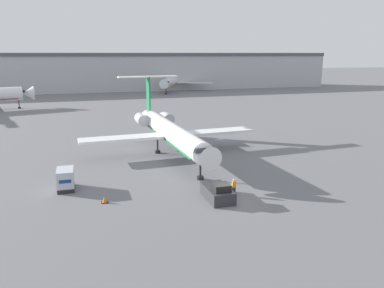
{
  "coord_description": "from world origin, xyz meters",
  "views": [
    {
      "loc": [
        -12.92,
        -32.38,
        14.33
      ],
      "look_at": [
        0.0,
        11.05,
        3.34
      ],
      "focal_mm": 35.0,
      "sensor_mm": 36.0,
      "label": 1
    }
  ],
  "objects_px": {
    "airplane_main": "(169,130)",
    "luggage_cart": "(66,179)",
    "worker_near_tug": "(234,187)",
    "traffic_cone_left": "(105,200)",
    "pushback_tug": "(218,192)",
    "airplane_parked_far_left": "(173,81)"
  },
  "relations": [
    {
      "from": "airplane_main",
      "to": "worker_near_tug",
      "type": "height_order",
      "value": "airplane_main"
    },
    {
      "from": "traffic_cone_left",
      "to": "airplane_main",
      "type": "bearing_deg",
      "value": 57.92
    },
    {
      "from": "pushback_tug",
      "to": "worker_near_tug",
      "type": "bearing_deg",
      "value": 15.15
    },
    {
      "from": "luggage_cart",
      "to": "airplane_parked_far_left",
      "type": "height_order",
      "value": "airplane_parked_far_left"
    },
    {
      "from": "luggage_cart",
      "to": "worker_near_tug",
      "type": "relative_size",
      "value": 1.65
    },
    {
      "from": "pushback_tug",
      "to": "airplane_parked_far_left",
      "type": "distance_m",
      "value": 113.97
    },
    {
      "from": "airplane_main",
      "to": "traffic_cone_left",
      "type": "height_order",
      "value": "airplane_main"
    },
    {
      "from": "luggage_cart",
      "to": "airplane_parked_far_left",
      "type": "bearing_deg",
      "value": 70.23
    },
    {
      "from": "luggage_cart",
      "to": "worker_near_tug",
      "type": "distance_m",
      "value": 18.05
    },
    {
      "from": "pushback_tug",
      "to": "airplane_parked_far_left",
      "type": "relative_size",
      "value": 0.14
    },
    {
      "from": "luggage_cart",
      "to": "pushback_tug",
      "type": "bearing_deg",
      "value": -26.24
    },
    {
      "from": "pushback_tug",
      "to": "airplane_parked_far_left",
      "type": "height_order",
      "value": "airplane_parked_far_left"
    },
    {
      "from": "traffic_cone_left",
      "to": "airplane_parked_far_left",
      "type": "xyz_separation_m",
      "value": [
        33.78,
        109.34,
        3.61
      ]
    },
    {
      "from": "luggage_cart",
      "to": "worker_near_tug",
      "type": "height_order",
      "value": "luggage_cart"
    },
    {
      "from": "luggage_cart",
      "to": "worker_near_tug",
      "type": "xyz_separation_m",
      "value": [
        16.75,
        -6.73,
        -0.21
      ]
    },
    {
      "from": "airplane_main",
      "to": "pushback_tug",
      "type": "height_order",
      "value": "airplane_main"
    },
    {
      "from": "luggage_cart",
      "to": "traffic_cone_left",
      "type": "distance_m",
      "value": 6.29
    },
    {
      "from": "worker_near_tug",
      "to": "traffic_cone_left",
      "type": "bearing_deg",
      "value": 172.39
    },
    {
      "from": "airplane_main",
      "to": "luggage_cart",
      "type": "xyz_separation_m",
      "value": [
        -14.26,
        -11.79,
        -2.27
      ]
    },
    {
      "from": "airplane_main",
      "to": "worker_near_tug",
      "type": "relative_size",
      "value": 17.1
    },
    {
      "from": "pushback_tug",
      "to": "airplane_parked_far_left",
      "type": "bearing_deg",
      "value": 78.47
    },
    {
      "from": "pushback_tug",
      "to": "airplane_main",
      "type": "bearing_deg",
      "value": 91.47
    }
  ]
}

